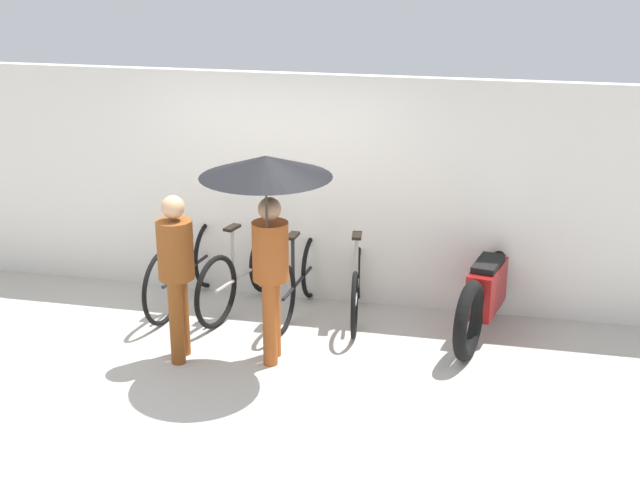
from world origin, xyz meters
TOP-DOWN VIEW (x-y plane):
  - ground_plane at (0.00, 0.00)m, footprint 30.00×30.00m
  - back_wall at (0.00, 1.87)m, footprint 11.03×0.12m
  - parked_bicycle_0 at (-0.88, 1.40)m, footprint 0.44×1.80m
  - parked_bicycle_1 at (-0.29, 1.42)m, footprint 0.56×1.72m
  - parked_bicycle_2 at (0.29, 1.41)m, footprint 0.44×1.64m
  - parked_bicycle_3 at (0.88, 1.48)m, footprint 0.44×1.61m
  - pedestrian_leading at (-0.51, 0.19)m, footprint 0.32×0.32m
  - pedestrian_center at (0.32, 0.24)m, footprint 1.12×1.12m
  - motorcycle at (2.15, 1.38)m, footprint 0.67×1.98m

SIDE VIEW (x-z plane):
  - ground_plane at x=0.00m, z-range 0.00..0.00m
  - parked_bicycle_3 at x=0.88m, z-range -0.17..0.87m
  - parked_bicycle_2 at x=0.29m, z-range -0.17..0.89m
  - parked_bicycle_1 at x=-0.29m, z-range -0.16..0.92m
  - parked_bicycle_0 at x=-0.88m, z-range -0.11..0.90m
  - motorcycle at x=2.15m, z-range -0.06..0.88m
  - pedestrian_leading at x=-0.51m, z-range 0.12..1.66m
  - back_wall at x=0.00m, z-range 0.00..2.36m
  - pedestrian_center at x=0.32m, z-range 0.60..2.54m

